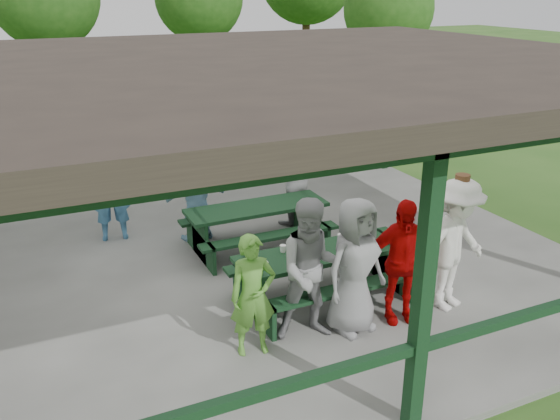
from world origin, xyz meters
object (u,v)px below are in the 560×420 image
contestant_red (401,261)px  spectator_blue (109,188)px  contestant_grey_mid (355,266)px  spectator_lblue (196,197)px  contestant_grey_left (312,270)px  spectator_grey (291,179)px  contestant_green (253,296)px  pickup_truck (174,112)px  picnic_table_near (324,269)px  picnic_table_far (257,222)px  contestant_white_fedora (455,245)px

contestant_red → spectator_blue: spectator_blue is taller
contestant_grey_mid → spectator_lblue: size_ratio=1.18×
contestant_grey_left → spectator_blue: spectator_blue is taller
spectator_blue → spectator_grey: (3.13, -0.61, -0.07)m
contestant_green → pickup_truck: 11.64m
picnic_table_near → spectator_grey: 2.92m
picnic_table_near → pickup_truck: (0.79, 10.67, 0.15)m
contestant_green → contestant_grey_left: size_ratio=0.83×
contestant_red → picnic_table_far: bearing=120.2°
pickup_truck → picnic_table_near: bearing=152.9°
picnic_table_near → contestant_white_fedora: (1.47, -0.90, 0.46)m
spectator_grey → pickup_truck: 7.90m
picnic_table_far → spectator_grey: spectator_grey is taller
picnic_table_far → contestant_grey_mid: bearing=-87.1°
contestant_grey_mid → picnic_table_near: bearing=75.7°
contestant_grey_left → contestant_grey_mid: 0.56m
picnic_table_near → pickup_truck: 10.70m
spectator_lblue → contestant_red: bearing=109.5°
picnic_table_near → contestant_green: (-1.38, -0.76, 0.29)m
picnic_table_far → contestant_grey_left: 2.82m
spectator_lblue → pickup_truck: bearing=-106.6°
contestant_grey_mid → contestant_white_fedora: size_ratio=0.94×
contestant_red → pickup_truck: size_ratio=0.33×
picnic_table_far → contestant_white_fedora: (1.65, -2.90, 0.46)m
picnic_table_near → spectator_lblue: bearing=108.9°
contestant_grey_left → spectator_grey: 3.80m
picnic_table_near → picnic_table_far: same height
spectator_grey → pickup_truck: (-0.03, 7.89, -0.24)m
spectator_lblue → spectator_blue: (-1.34, 0.58, 0.17)m
contestant_grey_mid → contestant_red: contestant_grey_mid is taller
picnic_table_far → pickup_truck: size_ratio=0.45×
spectator_lblue → spectator_blue: spectator_blue is taller
contestant_green → spectator_lblue: 3.60m
picnic_table_near → spectator_grey: size_ratio=1.46×
picnic_table_far → contestant_grey_mid: contestant_grey_mid is taller
contestant_grey_left → pickup_truck: (1.38, 11.42, -0.30)m
contestant_green → contestant_white_fedora: size_ratio=0.79×
contestant_grey_left → pickup_truck: contestant_grey_left is taller
contestant_grey_left → pickup_truck: 11.51m
contestant_grey_mid → contestant_white_fedora: contestant_white_fedora is taller
contestant_grey_mid → contestant_white_fedora: 1.51m
contestant_green → spectator_grey: spectator_grey is taller
contestant_green → contestant_white_fedora: (2.85, -0.14, 0.17)m
picnic_table_far → contestant_white_fedora: bearing=-60.4°
contestant_grey_mid → pickup_truck: (0.83, 11.51, -0.27)m
contestant_green → spectator_blue: (-0.93, 4.15, 0.17)m
picnic_table_far → spectator_grey: size_ratio=1.37×
spectator_lblue → spectator_grey: size_ratio=0.88×
contestant_green → spectator_lblue: size_ratio=1.00×
picnic_table_near → contestant_green: 1.60m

